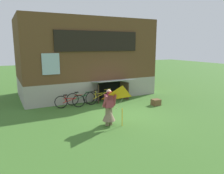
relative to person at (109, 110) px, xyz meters
The scene contains 8 objects.
ground_plane 1.65m from the person, 35.59° to the left, with size 60.00×60.00×0.00m, color #3D6B28.
log_house 6.50m from the person, 78.59° to the left, with size 8.21×5.61×4.83m.
person is the anchor object (origin of this frame).
kite 0.91m from the person, 59.33° to the right, with size 1.03×0.96×1.64m.
bicycle_yellow 3.46m from the person, 72.31° to the left, with size 1.78×0.26×0.81m.
bicycle_green 3.53m from the person, 89.76° to the left, with size 1.62×0.16×0.74m.
bicycle_red 3.29m from the person, 102.26° to the left, with size 1.53×0.44×0.72m.
wooden_crate 3.98m from the person, 23.15° to the left, with size 0.45×0.38×0.33m, color brown.
Camera 1 is at (-4.99, -8.48, 3.23)m, focal length 34.93 mm.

